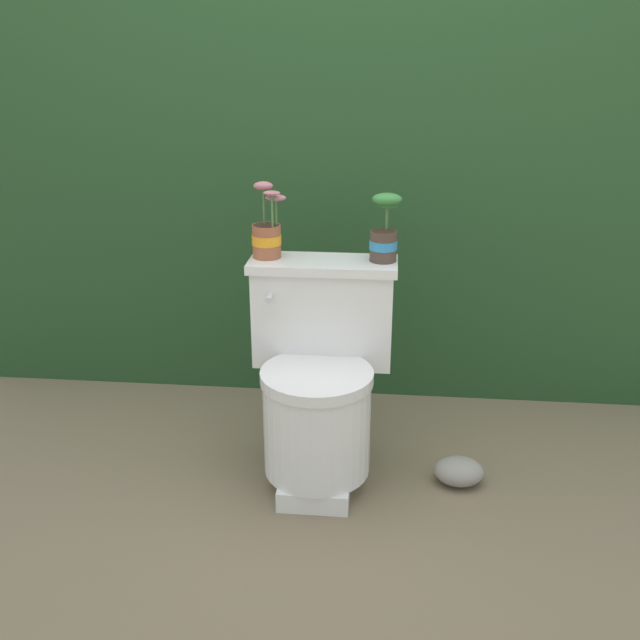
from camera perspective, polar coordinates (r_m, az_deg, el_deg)
ground_plane at (r=2.40m, az=1.29°, el=-13.82°), size 12.00×12.00×0.00m
hedge_backdrop at (r=3.12m, az=3.04°, el=11.64°), size 3.15×0.76×1.72m
toilet at (r=2.33m, az=-0.06°, el=-5.06°), size 0.48×0.48×0.72m
potted_plant_left at (r=2.34m, az=-4.27°, el=6.87°), size 0.11×0.10×0.25m
potted_plant_midleft at (r=2.30m, az=5.16°, el=6.79°), size 0.10×0.11×0.21m
garden_stone at (r=2.48m, az=11.04°, el=-11.80°), size 0.16×0.13×0.09m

